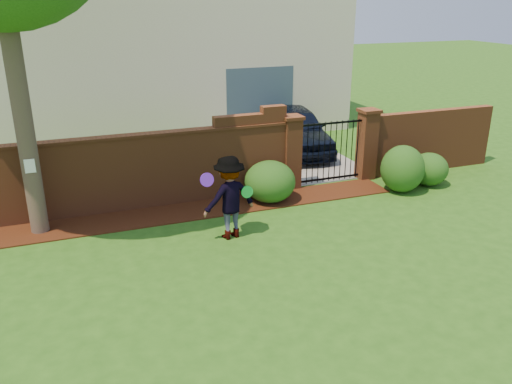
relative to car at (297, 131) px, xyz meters
name	(u,v)px	position (x,y,z in m)	size (l,w,h in m)	color
ground	(259,278)	(-3.89, -6.84, -0.71)	(80.00, 80.00, 0.01)	#265415
mulch_bed	(167,215)	(-4.84, -3.50, -0.69)	(11.10, 1.08, 0.03)	black
brick_wall	(111,173)	(-5.90, -2.84, 0.22)	(8.70, 0.31, 2.16)	brown
brick_wall_return	(429,141)	(2.71, -2.84, 0.14)	(4.00, 0.25, 1.70)	brown
pillar_left	(291,152)	(-1.49, -2.84, 0.25)	(0.50, 0.50, 1.88)	brown
pillar_right	(367,144)	(0.71, -2.84, 0.25)	(0.50, 0.50, 1.88)	brown
iron_gate	(330,152)	(-0.39, -2.84, 0.15)	(1.78, 0.03, 1.60)	black
driveway	(271,145)	(-0.39, 1.16, -0.70)	(3.20, 8.00, 0.01)	gray
house	(166,39)	(-2.89, 5.16, 2.46)	(12.40, 6.40, 6.30)	beige
car	(297,131)	(0.00, 0.00, 0.00)	(1.67, 4.14, 1.41)	black
paper_notice	(30,166)	(-7.49, -3.63, 0.79)	(0.20, 0.01, 0.28)	white
shrub_left	(270,182)	(-2.34, -3.52, -0.21)	(1.22, 1.22, 0.99)	#154615
shrub_middle	(402,169)	(1.00, -4.06, -0.11)	(1.08, 1.08, 1.19)	#154615
shrub_right	(429,169)	(1.95, -3.90, -0.28)	(0.96, 0.96, 0.85)	#154615
man	(230,198)	(-3.85, -5.10, 0.15)	(1.11, 0.64, 1.72)	gray
frisbee_purple	(207,180)	(-4.32, -5.15, 0.61)	(0.27, 0.27, 0.03)	#601FC7
frisbee_green	(247,192)	(-3.52, -5.19, 0.27)	(0.25, 0.25, 0.02)	green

